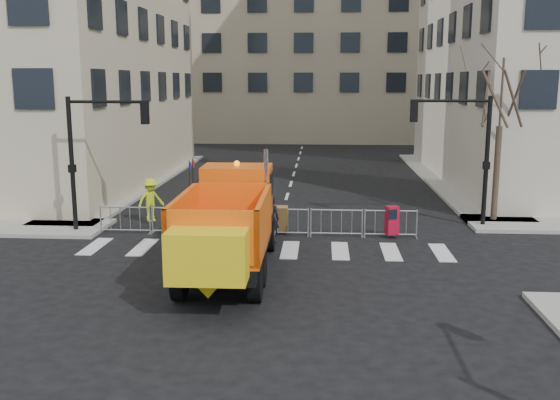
# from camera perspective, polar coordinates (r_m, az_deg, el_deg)

# --- Properties ---
(ground) EXTENTS (120.00, 120.00, 0.00)m
(ground) POSITION_cam_1_polar(r_m,az_deg,el_deg) (17.37, -2.36, -9.38)
(ground) COLOR black
(ground) RESTS_ON ground
(sidewalk_back) EXTENTS (64.00, 5.00, 0.15)m
(sidewalk_back) POSITION_cam_1_polar(r_m,az_deg,el_deg) (25.46, -0.30, -2.59)
(sidewalk_back) COLOR gray
(sidewalk_back) RESTS_ON ground
(building_far) EXTENTS (30.00, 18.00, 24.00)m
(building_far) POSITION_cam_1_polar(r_m,az_deg,el_deg) (68.48, 2.42, 15.92)
(building_far) COLOR gray
(building_far) RESTS_ON ground
(traffic_light_left) EXTENTS (0.18, 0.18, 5.40)m
(traffic_light_left) POSITION_cam_1_polar(r_m,az_deg,el_deg) (25.85, -18.48, 2.97)
(traffic_light_left) COLOR black
(traffic_light_left) RESTS_ON ground
(traffic_light_right) EXTENTS (0.18, 0.18, 5.40)m
(traffic_light_right) POSITION_cam_1_polar(r_m,az_deg,el_deg) (26.76, 18.36, 3.23)
(traffic_light_right) COLOR black
(traffic_light_right) RESTS_ON ground
(crowd_barriers) EXTENTS (12.60, 0.60, 1.10)m
(crowd_barriers) POSITION_cam_1_polar(r_m,az_deg,el_deg) (24.54, -2.20, -1.97)
(crowd_barriers) COLOR #9EA0A5
(crowd_barriers) RESTS_ON ground
(street_tree) EXTENTS (3.00, 3.00, 7.50)m
(street_tree) POSITION_cam_1_polar(r_m,az_deg,el_deg) (27.79, 19.38, 5.61)
(street_tree) COLOR #382B21
(street_tree) RESTS_ON ground
(plow_truck) EXTENTS (3.22, 9.87, 3.82)m
(plow_truck) POSITION_cam_1_polar(r_m,az_deg,el_deg) (19.39, -4.70, -2.01)
(plow_truck) COLOR black
(plow_truck) RESTS_ON ground
(cop_a) EXTENTS (0.68, 0.46, 1.80)m
(cop_a) POSITION_cam_1_polar(r_m,az_deg,el_deg) (23.32, -0.87, -1.77)
(cop_a) COLOR black
(cop_a) RESTS_ON ground
(cop_b) EXTENTS (1.07, 0.89, 2.00)m
(cop_b) POSITION_cam_1_polar(r_m,az_deg,el_deg) (23.99, -4.72, -1.21)
(cop_b) COLOR black
(cop_b) RESTS_ON ground
(cop_c) EXTENTS (0.98, 1.28, 2.02)m
(cop_c) POSITION_cam_1_polar(r_m,az_deg,el_deg) (23.57, -3.84, -1.38)
(cop_c) COLOR black
(cop_c) RESTS_ON ground
(worker) EXTENTS (1.34, 1.27, 1.82)m
(worker) POSITION_cam_1_polar(r_m,az_deg,el_deg) (26.76, -11.74, 0.00)
(worker) COLOR #C2DF1A
(worker) RESTS_ON sidewalk_back
(newspaper_box) EXTENTS (0.55, 0.51, 1.10)m
(newspaper_box) POSITION_cam_1_polar(r_m,az_deg,el_deg) (24.44, 10.20, -1.84)
(newspaper_box) COLOR maroon
(newspaper_box) RESTS_ON sidewalk_back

